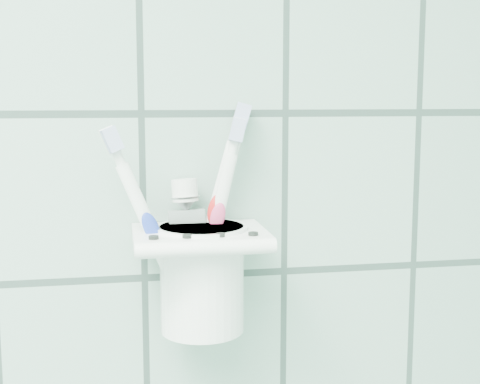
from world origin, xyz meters
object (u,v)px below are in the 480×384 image
object	(u,v)px
holder_bracket	(199,239)
toothbrush_orange	(193,217)
toothpaste_tube	(193,239)
toothbrush_pink	(192,220)
cup	(202,274)
toothbrush_blue	(185,208)

from	to	relation	value
holder_bracket	toothbrush_orange	world-z (taller)	toothbrush_orange
toothpaste_tube	holder_bracket	bearing A→B (deg)	-77.08
toothbrush_pink	toothbrush_orange	xyz separation A→B (m)	(0.00, 0.02, -0.00)
toothbrush_orange	holder_bracket	bearing A→B (deg)	-65.44
holder_bracket	toothbrush_pink	distance (m)	0.02
cup	toothpaste_tube	bearing A→B (deg)	116.66
toothpaste_tube	toothbrush_orange	bearing A→B (deg)	-88.11
toothbrush_blue	toothbrush_orange	bearing A→B (deg)	10.25
toothbrush_pink	toothbrush_orange	world-z (taller)	toothbrush_pink
cup	toothbrush_orange	distance (m)	0.06
cup	toothbrush_orange	size ratio (longest dim) A/B	0.51
toothbrush_orange	cup	bearing A→B (deg)	-45.71
holder_bracket	toothbrush_blue	size ratio (longest dim) A/B	0.57
cup	toothbrush_orange	bearing A→B (deg)	128.56
cup	toothpaste_tube	xyz separation A→B (m)	(-0.01, 0.01, 0.03)
toothbrush_blue	toothpaste_tube	bearing A→B (deg)	44.71
toothbrush_pink	cup	bearing A→B (deg)	28.97
toothbrush_pink	toothpaste_tube	world-z (taller)	toothbrush_pink
cup	toothbrush_pink	size ratio (longest dim) A/B	0.51
holder_bracket	toothbrush_orange	xyz separation A→B (m)	(-0.00, 0.01, 0.02)
holder_bracket	toothbrush_orange	distance (m)	0.02
toothpaste_tube	toothbrush_pink	bearing A→B (deg)	-98.83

